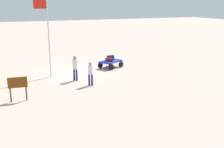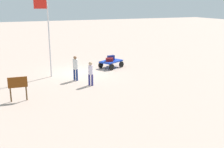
# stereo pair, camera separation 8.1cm
# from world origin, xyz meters

# --- Properties ---
(ground_plane) EXTENTS (120.00, 120.00, 0.00)m
(ground_plane) POSITION_xyz_m (0.00, 0.00, 0.00)
(ground_plane) COLOR #BCA090
(luggage_cart) EXTENTS (2.21, 2.00, 0.61)m
(luggage_cart) POSITION_xyz_m (-2.79, -0.39, 0.45)
(luggage_cart) COLOR #1537B4
(luggage_cart) RESTS_ON ground
(suitcase_navy) EXTENTS (0.65, 0.51, 0.28)m
(suitcase_navy) POSITION_xyz_m (-2.58, -0.20, 0.75)
(suitcase_navy) COLOR maroon
(suitcase_navy) RESTS_ON luggage_cart
(suitcase_grey) EXTENTS (0.66, 0.45, 0.40)m
(suitcase_grey) POSITION_xyz_m (-2.88, -0.62, 0.81)
(suitcase_grey) COLOR navy
(suitcase_grey) RESTS_ON luggage_cart
(suitcase_tan) EXTENTS (0.47, 0.30, 0.26)m
(suitcase_tan) POSITION_xyz_m (-2.80, -0.48, 0.73)
(suitcase_tan) COLOR #131A53
(suitcase_tan) RESTS_ON luggage_cart
(worker_lead) EXTENTS (0.42, 0.42, 1.60)m
(worker_lead) POSITION_xyz_m (0.33, 3.70, 0.92)
(worker_lead) COLOR navy
(worker_lead) RESTS_ON ground
(worker_trailing) EXTENTS (0.49, 0.49, 1.76)m
(worker_trailing) POSITION_xyz_m (0.95, 2.19, 1.03)
(worker_trailing) COLOR navy
(worker_trailing) RESTS_ON ground
(flagpole) EXTENTS (0.96, 0.15, 5.63)m
(flagpole) POSITION_xyz_m (2.45, 0.48, 3.35)
(flagpole) COLOR silver
(flagpole) RESTS_ON ground
(signboard) EXTENTS (1.04, 0.14, 1.38)m
(signboard) POSITION_xyz_m (4.94, 4.94, 0.94)
(signboard) COLOR #4C3319
(signboard) RESTS_ON ground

